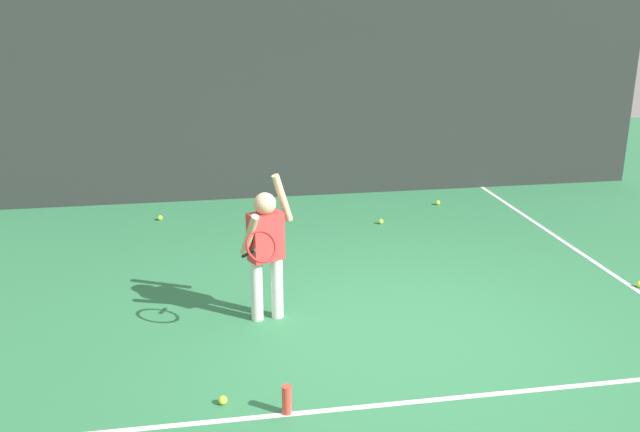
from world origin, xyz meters
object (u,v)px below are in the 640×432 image
object	(u,v)px
tennis_ball_1	(381,222)
tennis_ball_2	(160,218)
tennis_player	(266,245)
tennis_ball_0	(639,284)
tennis_ball_5	(438,203)
tennis_ball_3	(223,400)
water_bottle	(287,400)

from	to	relation	value
tennis_ball_1	tennis_ball_2	distance (m)	2.93
tennis_player	tennis_ball_0	bearing A→B (deg)	-23.61
tennis_ball_2	tennis_ball_5	distance (m)	3.88
tennis_ball_3	tennis_ball_5	size ratio (longest dim) A/B	1.00
tennis_ball_1	tennis_ball_2	world-z (taller)	same
tennis_ball_0	tennis_ball_5	distance (m)	3.33
tennis_ball_2	tennis_ball_3	world-z (taller)	same
tennis_player	tennis_ball_1	xyz separation A→B (m)	(1.74, 2.53, -0.69)
tennis_player	tennis_ball_5	size ratio (longest dim) A/B	20.46
tennis_ball_1	tennis_ball_2	xyz separation A→B (m)	(-2.86, 0.65, 0.00)
tennis_ball_3	tennis_ball_1	bearing A→B (deg)	60.47
tennis_player	tennis_ball_0	distance (m)	3.89
water_bottle	tennis_ball_3	size ratio (longest dim) A/B	3.33
tennis_player	tennis_ball_2	world-z (taller)	tennis_player
tennis_ball_0	tennis_ball_3	world-z (taller)	same
tennis_player	tennis_ball_1	bearing A→B (deg)	30.74
water_bottle	tennis_ball_0	world-z (taller)	water_bottle
tennis_player	tennis_ball_0	xyz separation A→B (m)	(3.82, 0.08, -0.69)
tennis_player	tennis_ball_3	world-z (taller)	tennis_player
water_bottle	tennis_ball_3	bearing A→B (deg)	156.64
tennis_ball_3	water_bottle	bearing A→B (deg)	-23.36
tennis_ball_0	tennis_ball_2	bearing A→B (deg)	147.94
water_bottle	tennis_ball_3	distance (m)	0.49
tennis_ball_1	tennis_ball_5	xyz separation A→B (m)	(1.02, 0.70, 0.00)
tennis_ball_2	tennis_ball_3	xyz separation A→B (m)	(0.66, -4.52, 0.00)
tennis_ball_1	tennis_ball_3	distance (m)	4.45
tennis_player	tennis_ball_0	size ratio (longest dim) A/B	20.46
tennis_ball_2	tennis_ball_1	bearing A→B (deg)	-12.78
tennis_ball_0	tennis_ball_2	size ratio (longest dim) A/B	1.00
water_bottle	tennis_ball_3	world-z (taller)	water_bottle
tennis_ball_0	tennis_ball_1	xyz separation A→B (m)	(-2.09, 2.45, 0.00)
tennis_ball_1	tennis_ball_5	world-z (taller)	same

